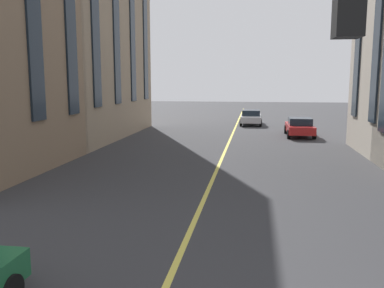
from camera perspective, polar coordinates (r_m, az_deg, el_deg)
lane_centre_line at (r=20.76m, az=3.91°, el=-2.48°), size 80.00×0.16×0.01m
car_red_oncoming at (r=31.17m, az=14.59°, el=2.31°), size 4.40×1.95×1.37m
car_silver_parked_a at (r=38.55m, az=8.12°, el=3.68°), size 4.40×1.95×1.37m
building_left_far at (r=32.91m, az=-20.15°, el=16.72°), size 14.61×12.51×17.80m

